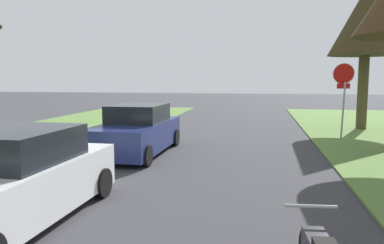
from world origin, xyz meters
The scene contains 4 objects.
stop_sign_far centered at (4.71, 15.29, 2.18)m, with size 0.81×0.49×2.95m.
street_tree_right_far centered at (6.30, 18.83, 4.98)m, with size 3.30×3.30×6.60m.
parked_sedan_white centered at (-2.46, 5.48, 0.72)m, with size 2.02×4.44×1.57m.
parked_sedan_navy centered at (-2.30, 11.55, 0.72)m, with size 2.02×4.44×1.57m.
Camera 1 is at (1.60, -0.03, 2.43)m, focal length 35.47 mm.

